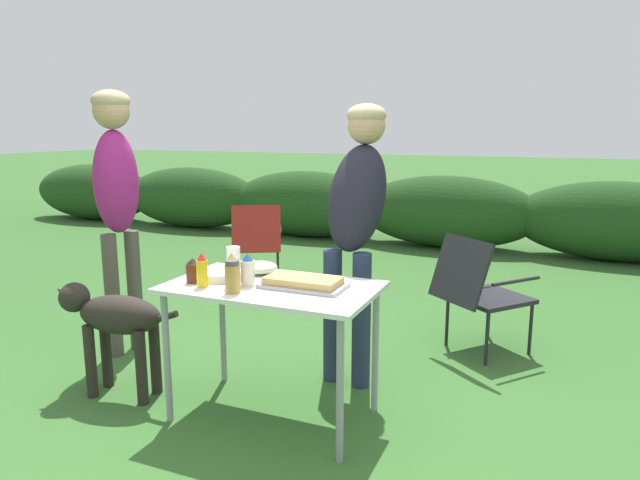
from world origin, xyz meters
TOP-DOWN VIEW (x-y plane):
  - ground_plane at (0.00, 0.00)m, footprint 60.00×60.00m
  - shrub_hedge at (-0.00, 4.89)m, footprint 14.40×0.90m
  - folding_table at (0.00, 0.00)m, footprint 1.10×0.64m
  - food_tray at (0.17, 0.02)m, footprint 0.44×0.22m
  - plate_stack at (-0.31, 0.01)m, footprint 0.23×0.23m
  - mixing_bowl at (-0.18, 0.20)m, footprint 0.19×0.19m
  - paper_cup_stack at (-0.37, 0.23)m, footprint 0.08×0.08m
  - bbq_sauce_bottle at (-0.41, -0.12)m, footprint 0.08×0.08m
  - mustard_bottle at (-0.32, -0.17)m, footprint 0.06×0.06m
  - spice_jar at (-0.12, -0.20)m, footprint 0.08×0.08m
  - beer_bottle at (-0.17, -0.11)m, footprint 0.06×0.06m
  - mayo_bottle at (-0.11, -0.06)m, footprint 0.07×0.07m
  - standing_person_in_red_jacket at (0.23, 0.67)m, footprint 0.40×0.52m
  - standing_person_in_navy_coat at (-1.38, 0.41)m, footprint 0.31×0.36m
  - dog at (-0.97, -0.13)m, footprint 0.81×0.29m
  - camp_chair_green_behind_table at (-1.34, 2.23)m, footprint 0.68×0.74m
  - camp_chair_near_hedge at (0.89, 1.34)m, footprint 0.73×0.75m

SIDE VIEW (x-z plane):
  - ground_plane at x=0.00m, z-range 0.00..0.00m
  - dog at x=-0.97m, z-range 0.13..0.79m
  - camp_chair_green_behind_table at x=-1.34m, z-range 0.05..0.88m
  - camp_chair_near_hedge at x=0.89m, z-range 0.05..0.88m
  - shrub_hedge at x=0.00m, z-range 0.00..0.94m
  - folding_table at x=0.00m, z-range 0.29..1.03m
  - plate_stack at x=-0.31m, z-range 0.74..0.78m
  - food_tray at x=0.17m, z-range 0.74..0.79m
  - mixing_bowl at x=-0.18m, z-range 0.74..0.81m
  - bbq_sauce_bottle at x=-0.41m, z-range 0.74..0.87m
  - paper_cup_stack at x=-0.37m, z-range 0.74..0.87m
  - spice_jar at x=-0.12m, z-range 0.74..0.90m
  - mayo_bottle at x=-0.11m, z-range 0.74..0.91m
  - mustard_bottle at x=-0.32m, z-range 0.74..0.92m
  - beer_bottle at x=-0.17m, z-range 0.74..0.92m
  - standing_person_in_red_jacket at x=0.23m, z-range 0.23..1.92m
  - standing_person_in_navy_coat at x=-1.38m, z-range 0.27..2.06m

